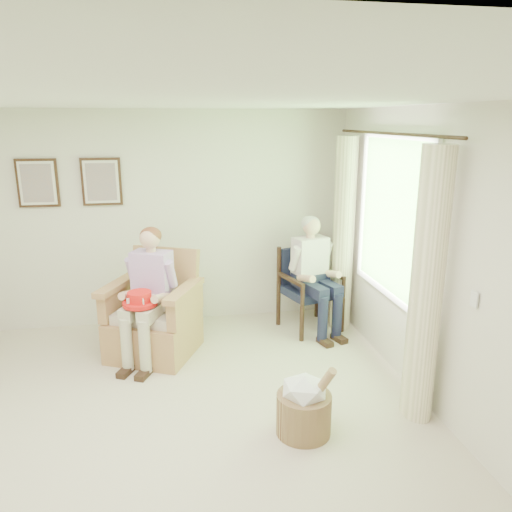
% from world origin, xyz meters
% --- Properties ---
extents(floor, '(5.50, 5.50, 0.00)m').
position_xyz_m(floor, '(0.00, 0.00, 0.00)').
color(floor, beige).
rests_on(floor, ground).
extents(back_wall, '(5.00, 0.04, 2.60)m').
position_xyz_m(back_wall, '(0.00, 2.75, 1.30)').
color(back_wall, silver).
rests_on(back_wall, ground).
extents(right_wall, '(0.04, 5.50, 2.60)m').
position_xyz_m(right_wall, '(2.50, 0.00, 1.30)').
color(right_wall, silver).
rests_on(right_wall, ground).
extents(ceiling, '(5.00, 5.50, 0.02)m').
position_xyz_m(ceiling, '(0.00, 0.00, 2.60)').
color(ceiling, white).
rests_on(ceiling, back_wall).
extents(window, '(0.13, 2.50, 1.63)m').
position_xyz_m(window, '(2.46, 1.20, 1.58)').
color(window, '#2D6B23').
rests_on(window, right_wall).
extents(curtain_left, '(0.34, 0.34, 2.30)m').
position_xyz_m(curtain_left, '(2.33, 0.22, 1.15)').
color(curtain_left, '#FFF0C7').
rests_on(curtain_left, ground).
extents(curtain_right, '(0.34, 0.34, 2.30)m').
position_xyz_m(curtain_right, '(2.33, 2.18, 1.15)').
color(curtain_right, '#FFF0C7').
rests_on(curtain_right, ground).
extents(framed_print_left, '(0.45, 0.05, 0.55)m').
position_xyz_m(framed_print_left, '(-1.15, 2.71, 1.78)').
color(framed_print_left, '#382114').
rests_on(framed_print_left, back_wall).
extents(framed_print_right, '(0.45, 0.05, 0.55)m').
position_xyz_m(framed_print_right, '(-0.45, 2.71, 1.78)').
color(framed_print_right, '#382114').
rests_on(framed_print_right, back_wall).
extents(wicker_armchair, '(0.87, 0.86, 1.11)m').
position_xyz_m(wicker_armchair, '(0.08, 1.84, 0.35)').
color(wicker_armchair, tan).
rests_on(wicker_armchair, ground).
extents(wood_armchair, '(0.63, 0.59, 0.97)m').
position_xyz_m(wood_armchair, '(1.94, 2.25, 0.53)').
color(wood_armchair, black).
rests_on(wood_armchair, ground).
extents(person_wicker, '(0.40, 0.62, 1.39)m').
position_xyz_m(person_wicker, '(0.08, 1.69, 0.82)').
color(person_wicker, beige).
rests_on(person_wicker, ground).
extents(person_dark, '(0.40, 0.63, 1.37)m').
position_xyz_m(person_dark, '(1.94, 2.09, 0.80)').
color(person_dark, '#191B37').
rests_on(person_dark, ground).
extents(red_hat, '(0.34, 0.34, 0.14)m').
position_xyz_m(red_hat, '(-0.03, 1.51, 0.73)').
color(red_hat, red).
rests_on(red_hat, person_wicker).
extents(hatbox, '(0.52, 0.52, 0.66)m').
position_xyz_m(hatbox, '(1.30, 0.12, 0.26)').
color(hatbox, tan).
rests_on(hatbox, ground).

